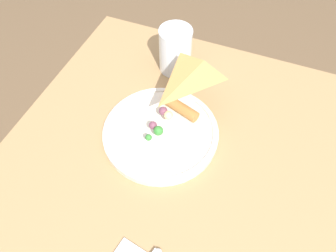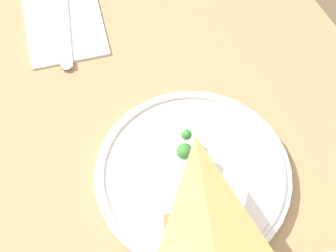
# 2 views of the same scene
# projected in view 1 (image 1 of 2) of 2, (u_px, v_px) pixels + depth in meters

# --- Properties ---
(dining_table) EXTENTS (0.92, 0.74, 0.77)m
(dining_table) POSITION_uv_depth(u_px,v_px,m) (166.00, 224.00, 0.72)
(dining_table) COLOR #A87F51
(dining_table) RESTS_ON ground_plane
(plate_pizza) EXTENTS (0.24, 0.24, 0.05)m
(plate_pizza) POSITION_uv_depth(u_px,v_px,m) (161.00, 131.00, 0.69)
(plate_pizza) COLOR silver
(plate_pizza) RESTS_ON dining_table
(milk_glass) EXTENTS (0.08, 0.08, 0.11)m
(milk_glass) POSITION_uv_depth(u_px,v_px,m) (175.00, 52.00, 0.78)
(milk_glass) COLOR white
(milk_glass) RESTS_ON dining_table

